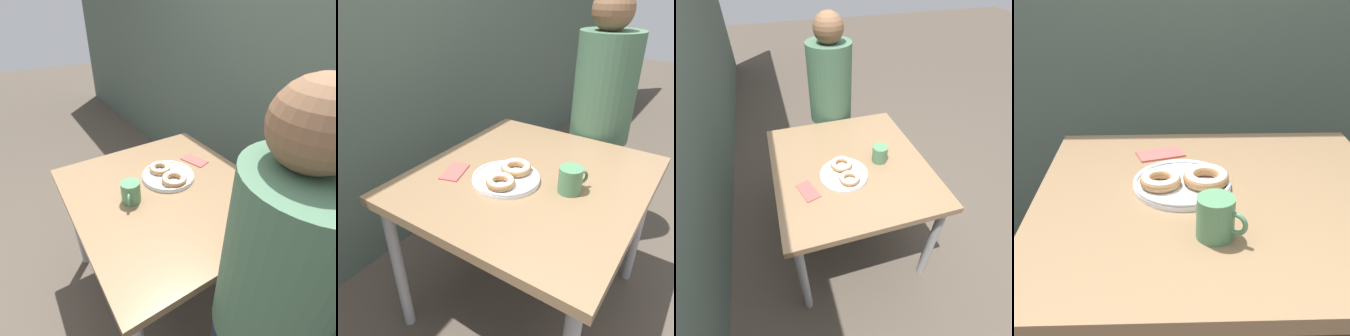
% 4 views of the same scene
% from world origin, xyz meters
% --- Properties ---
extents(ground_plane, '(14.00, 14.00, 0.00)m').
position_xyz_m(ground_plane, '(0.00, 0.00, 0.00)').
color(ground_plane, '#4C4238').
extents(wall_back, '(8.00, 0.05, 2.60)m').
position_xyz_m(wall_back, '(0.00, 1.12, 1.30)').
color(wall_back, '#47564C').
rests_on(wall_back, ground_plane).
extents(dining_table, '(1.00, 0.92, 0.75)m').
position_xyz_m(dining_table, '(0.00, 0.21, 0.67)').
color(dining_table, '#846647').
rests_on(dining_table, ground_plane).
extents(donut_plate, '(0.29, 0.28, 0.05)m').
position_xyz_m(donut_plate, '(-0.09, 0.27, 0.77)').
color(donut_plate, white).
rests_on(donut_plate, dining_table).
extents(coffee_mug, '(0.12, 0.09, 0.10)m').
position_xyz_m(coffee_mug, '(-0.02, 0.03, 0.80)').
color(coffee_mug, '#4C7F56').
rests_on(coffee_mug, dining_table).
extents(person_figure, '(0.33, 0.32, 1.45)m').
position_xyz_m(person_figure, '(0.68, 0.16, 0.77)').
color(person_figure, '#232838').
rests_on(person_figure, ground_plane).
extents(napkin, '(0.17, 0.12, 0.01)m').
position_xyz_m(napkin, '(-0.16, 0.50, 0.75)').
color(napkin, '#BC4C47').
rests_on(napkin, dining_table).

